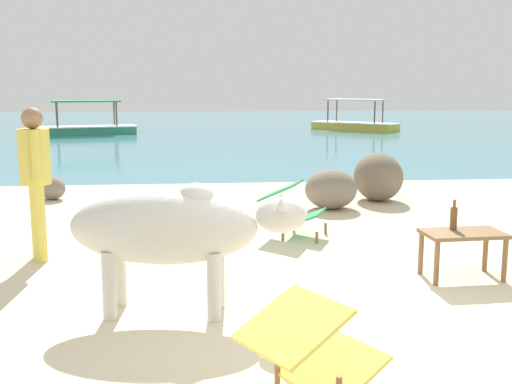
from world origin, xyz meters
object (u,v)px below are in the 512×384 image
(low_bench_table, at_px, (463,240))
(boat_green, at_px, (87,127))
(deck_chair_far, at_px, (293,206))
(cow, at_px, (170,228))
(person_standing, at_px, (35,172))
(deck_chair_near, at_px, (314,349))
(boat_yellow, at_px, (355,123))
(bottle, at_px, (454,218))

(low_bench_table, height_order, boat_green, boat_green)
(deck_chair_far, bearing_deg, cow, -95.66)
(deck_chair_far, height_order, boat_green, boat_green)
(low_bench_table, height_order, person_standing, person_standing)
(low_bench_table, distance_m, deck_chair_far, 2.28)
(deck_chair_near, bearing_deg, boat_yellow, 44.16)
(cow, relative_size, deck_chair_near, 2.08)
(low_bench_table, bearing_deg, person_standing, 163.08)
(cow, height_order, bottle, cow)
(bottle, distance_m, deck_chair_near, 3.06)
(cow, bearing_deg, deck_chair_far, 68.88)
(deck_chair_near, xyz_separation_m, deck_chair_far, (0.52, 4.17, 0.00))
(low_bench_table, relative_size, boat_yellow, 0.22)
(low_bench_table, height_order, deck_chair_far, deck_chair_far)
(person_standing, bearing_deg, deck_chair_far, -2.79)
(low_bench_table, xyz_separation_m, deck_chair_far, (-1.37, 1.82, 0.00))
(deck_chair_far, xyz_separation_m, boat_yellow, (5.44, 18.36, -0.13))
(boat_yellow, bearing_deg, cow, 113.14)
(deck_chair_near, xyz_separation_m, person_standing, (-2.33, 3.39, 0.56))
(person_standing, bearing_deg, cow, -67.73)
(bottle, xyz_separation_m, person_standing, (-4.16, 0.94, 0.37))
(person_standing, bearing_deg, deck_chair_near, -73.66)
(bottle, distance_m, person_standing, 4.28)
(deck_chair_near, bearing_deg, bottle, 22.18)
(deck_chair_far, bearing_deg, boat_green, 130.69)
(bottle, relative_size, person_standing, 0.18)
(deck_chair_far, bearing_deg, boat_yellow, 96.64)
(cow, distance_m, deck_chair_far, 2.88)
(cow, xyz_separation_m, deck_chair_far, (1.38, 2.51, -0.33))
(boat_yellow, bearing_deg, boat_green, 48.66)
(deck_chair_near, distance_m, boat_yellow, 23.31)
(cow, relative_size, boat_green, 0.50)
(deck_chair_near, bearing_deg, boat_green, 71.89)
(deck_chair_far, height_order, person_standing, person_standing)
(low_bench_table, height_order, deck_chair_near, deck_chair_near)
(cow, distance_m, boat_yellow, 21.96)
(deck_chair_near, relative_size, boat_green, 0.24)
(person_standing, bearing_deg, bottle, -30.92)
(deck_chair_far, distance_m, person_standing, 3.01)
(boat_yellow, relative_size, boat_green, 0.92)
(deck_chair_near, distance_m, person_standing, 4.15)
(person_standing, distance_m, boat_yellow, 20.87)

